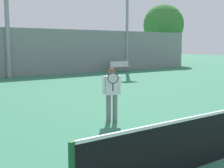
% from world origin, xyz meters
% --- Properties ---
extents(tennis_player, '(0.52, 0.50, 1.55)m').
position_xyz_m(tennis_player, '(-1.77, 3.66, 0.87)').
color(tennis_player, slate).
rests_on(tennis_player, ground_plane).
extents(bench_courtside_near, '(1.85, 0.40, 0.86)m').
position_xyz_m(bench_courtside_near, '(8.41, 16.52, 0.54)').
color(bench_courtside_near, silver).
rests_on(bench_courtside_near, ground_plane).
extents(light_pole_near_left, '(0.90, 0.60, 8.94)m').
position_xyz_m(light_pole_near_left, '(-0.26, 17.47, 5.04)').
color(light_pole_near_left, '#939399').
rests_on(light_pole_near_left, ground_plane).
extents(light_pole_far_right, '(0.90, 0.60, 8.58)m').
position_xyz_m(light_pole_far_right, '(9.94, 17.54, 5.18)').
color(light_pole_far_right, '#939399').
rests_on(light_pole_far_right, ground_plane).
extents(back_fence, '(33.85, 0.06, 3.35)m').
position_xyz_m(back_fence, '(0.00, 17.60, 1.67)').
color(back_fence, gray).
rests_on(back_fence, ground_plane).
extents(tree_green_tall, '(4.37, 4.37, 6.54)m').
position_xyz_m(tree_green_tall, '(17.73, 20.93, 4.32)').
color(tree_green_tall, brown).
rests_on(tree_green_tall, ground_plane).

